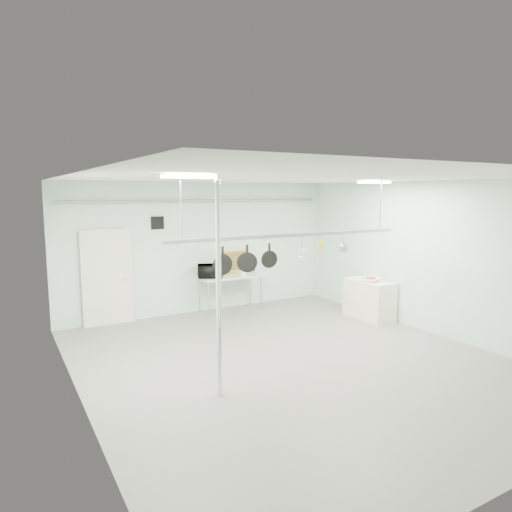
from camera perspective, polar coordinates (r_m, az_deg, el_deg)
floor at (r=8.29m, az=4.55°, el=-12.94°), size 8.00×8.00×0.00m
ceiling at (r=7.75m, az=4.81°, el=9.67°), size 7.00×8.00×0.02m
back_wall at (r=11.34m, az=-6.85°, el=1.05°), size 7.00×0.02×3.20m
right_wall at (r=10.24m, az=20.97°, el=-0.17°), size 0.02×8.00×3.20m
door at (r=10.69m, az=-18.11°, el=-2.69°), size 1.10×0.10×2.20m
wall_vent at (r=10.88m, az=-12.21°, el=4.08°), size 0.30×0.04×0.30m
conduit_pipe at (r=11.18m, az=-6.77°, el=6.87°), size 6.60×0.07×0.07m
chrome_pole at (r=6.52m, az=-4.69°, el=-4.09°), size 0.08×0.08×3.20m
prep_table at (r=11.36m, az=-3.22°, el=-2.81°), size 1.60×0.70×0.91m
side_cabinet at (r=11.13m, az=13.95°, el=-5.28°), size 0.60×1.20×0.90m
pot_rack at (r=8.14m, az=4.69°, el=2.82°), size 4.80×0.06×1.00m
light_panel_left at (r=5.99m, az=-8.43°, el=9.82°), size 0.65×0.30×0.05m
light_panel_right at (r=9.74m, az=14.56°, el=8.92°), size 0.65×0.30×0.05m
microwave at (r=11.08m, az=-5.76°, el=-1.88°), size 0.68×0.57×0.32m
coffee_canister at (r=11.29m, az=-1.60°, el=-1.97°), size 0.19×0.19×0.20m
painting_large at (r=11.69m, az=-2.59°, el=-0.69°), size 0.79×0.19×0.58m
painting_small at (r=11.91m, az=-0.85°, el=-1.33°), size 0.30×0.10×0.25m
fruit_bowl at (r=10.91m, az=14.19°, el=-2.86°), size 0.52×0.52×0.10m
skillet_left at (r=7.48m, az=-4.18°, el=-0.60°), size 0.35×0.07×0.48m
skillet_mid at (r=7.69m, az=-1.12°, el=-0.27°), size 0.33×0.20×0.46m
skillet_right at (r=7.91m, az=1.67°, el=0.10°), size 0.31×0.10×0.42m
whisk at (r=8.28m, az=5.73°, el=0.78°), size 0.20×0.20×0.32m
grater at (r=8.53m, az=8.11°, el=1.34°), size 0.08×0.02×0.20m
saucepan at (r=8.88m, az=10.86°, el=1.28°), size 0.17×0.14×0.28m
fruit_cluster at (r=10.91m, az=14.20°, el=-2.65°), size 0.24×0.24×0.09m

